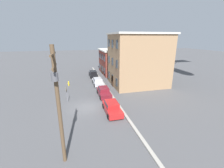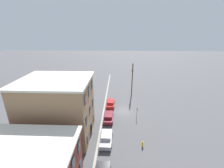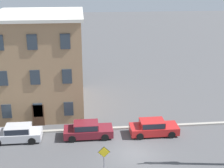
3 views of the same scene
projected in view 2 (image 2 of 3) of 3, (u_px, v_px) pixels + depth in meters
name	position (u px, v px, depth m)	size (l,w,h in m)	color
ground_plane	(124.00, 111.00, 33.97)	(200.00, 200.00, 0.00)	#4C4C4F
kerb_strip	(104.00, 110.00, 34.10)	(56.00, 0.36, 0.16)	#9E998E
apartment_midblock	(58.00, 108.00, 24.73)	(9.29, 10.97, 10.23)	#9E7A56
car_silver	(106.00, 138.00, 24.50)	(4.40, 1.92, 1.43)	#B7B7BC
car_maroon	(108.00, 117.00, 30.33)	(4.40, 1.92, 1.43)	maroon
car_red	(110.00, 103.00, 35.96)	(4.40, 1.92, 1.43)	#B21E1E
caution_sign	(137.00, 111.00, 30.82)	(0.89, 0.08, 2.41)	slate
utility_pole	(132.00, 78.00, 40.73)	(2.40, 0.44, 8.98)	brown
fire_hydrant	(143.00, 144.00, 23.53)	(0.24, 0.34, 0.96)	yellow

